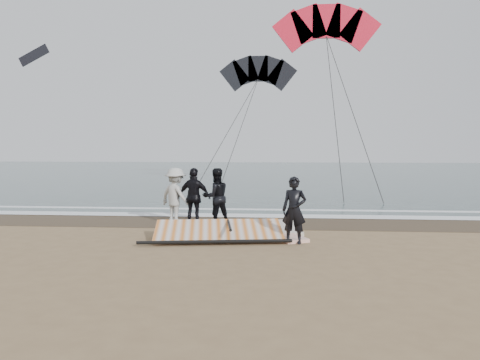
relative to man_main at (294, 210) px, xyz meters
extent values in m
plane|color=#8C704C|center=(-0.35, -1.13, -0.92)|extent=(120.00, 120.00, 0.00)
cube|color=#233838|center=(-0.35, 31.87, -0.91)|extent=(120.00, 54.00, 0.02)
cube|color=#4C3D2B|center=(-0.35, 3.37, -0.92)|extent=(120.00, 2.80, 0.01)
cube|color=white|center=(-0.35, 4.77, -0.90)|extent=(120.00, 0.90, 0.01)
cube|color=white|center=(-0.35, 6.47, -0.90)|extent=(120.00, 0.45, 0.01)
imported|color=black|center=(0.00, 0.00, 0.00)|extent=(0.76, 0.59, 1.85)
cube|color=white|center=(-0.37, 1.07, -0.87)|extent=(1.65, 2.49, 0.10)
cube|color=beige|center=(-0.12, 2.21, -0.87)|extent=(0.91, 2.57, 0.10)
imported|color=black|center=(-2.52, 2.68, 0.04)|extent=(1.17, 1.08, 1.93)
imported|color=black|center=(-3.22, 2.48, 0.05)|extent=(1.22, 0.72, 1.95)
imported|color=beige|center=(-3.92, 2.78, 0.04)|extent=(1.44, 1.28, 1.93)
cube|color=black|center=(-2.33, 0.88, -0.88)|extent=(2.53, 0.95, 0.10)
cube|color=orange|center=(-2.13, 0.28, -0.62)|extent=(3.78, 1.91, 0.38)
cylinder|color=black|center=(-2.13, -0.50, -0.81)|extent=(4.15, 0.71, 0.10)
cylinder|color=black|center=(-1.83, 0.28, -0.47)|extent=(0.34, 1.80, 0.08)
cylinder|color=#262626|center=(2.50, 12.54, 3.75)|extent=(0.04, 0.04, 11.79)
cylinder|color=#262626|center=(3.38, 12.46, 3.75)|extent=(0.04, 0.04, 12.04)
cylinder|color=#262626|center=(-3.45, 17.60, 3.05)|extent=(0.04, 0.04, 16.39)
cylinder|color=#262626|center=(-2.84, 18.10, 3.05)|extent=(0.04, 0.04, 15.36)
cube|color=black|center=(-23.76, 30.87, 10.31)|extent=(3.09, 0.12, 2.14)
camera|label=1|loc=(-0.46, -12.80, 1.79)|focal=35.00mm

